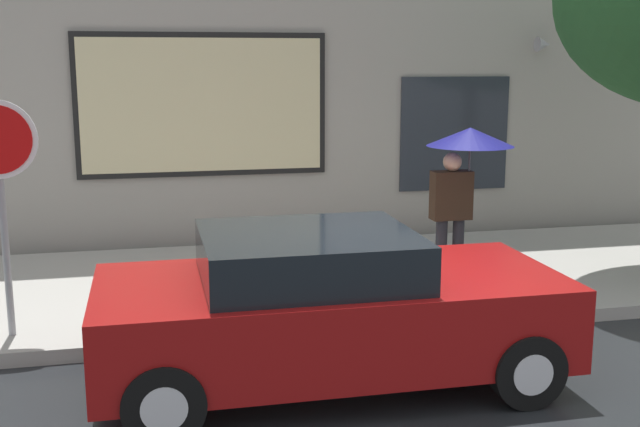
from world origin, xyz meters
TOP-DOWN VIEW (x-y plane):
  - ground_plane at (0.00, 0.00)m, footprint 60.00×60.00m
  - sidewalk at (0.00, 3.00)m, footprint 20.00×4.00m
  - building_facade at (-0.01, 5.50)m, footprint 20.00×0.67m
  - parked_car at (-0.49, 0.03)m, footprint 4.07×1.90m
  - fire_hydrant at (-0.42, 1.64)m, footprint 0.30×0.44m
  - pedestrian_with_umbrella at (1.70, 2.24)m, footprint 1.04×1.04m

SIDE VIEW (x-z plane):
  - ground_plane at x=0.00m, z-range 0.00..0.00m
  - sidewalk at x=0.00m, z-range 0.00..0.15m
  - fire_hydrant at x=-0.42m, z-range 0.14..0.89m
  - parked_car at x=-0.49m, z-range 0.00..1.40m
  - pedestrian_with_umbrella at x=1.70m, z-range 0.73..2.65m
  - building_facade at x=-0.01m, z-range -0.02..6.98m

